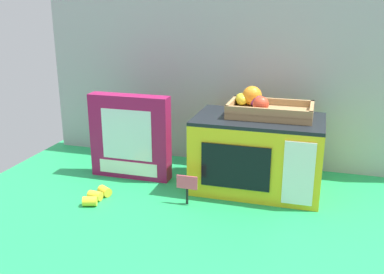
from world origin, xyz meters
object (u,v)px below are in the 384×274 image
cookie_set_box (130,137)px  price_sign (187,185)px  toy_microwave (258,153)px  food_groups_crate (264,107)px  loose_toy_banana (97,196)px

cookie_set_box → price_sign: (0.27, -0.17, -0.09)m
toy_microwave → cookie_set_box: bearing=-176.7°
toy_microwave → cookie_set_box: size_ratio=1.39×
toy_microwave → price_sign: 0.29m
food_groups_crate → loose_toy_banana: 0.65m
toy_microwave → food_groups_crate: bearing=74.6°
toy_microwave → price_sign: size_ratio=4.38×
food_groups_crate → cookie_set_box: food_groups_crate is taller
cookie_set_box → price_sign: 0.33m
toy_microwave → food_groups_crate: 0.16m
loose_toy_banana → price_sign: bearing=11.2°
price_sign → loose_toy_banana: price_sign is taller
food_groups_crate → loose_toy_banana: food_groups_crate is taller
food_groups_crate → cookie_set_box: bearing=-172.6°
cookie_set_box → loose_toy_banana: 0.27m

